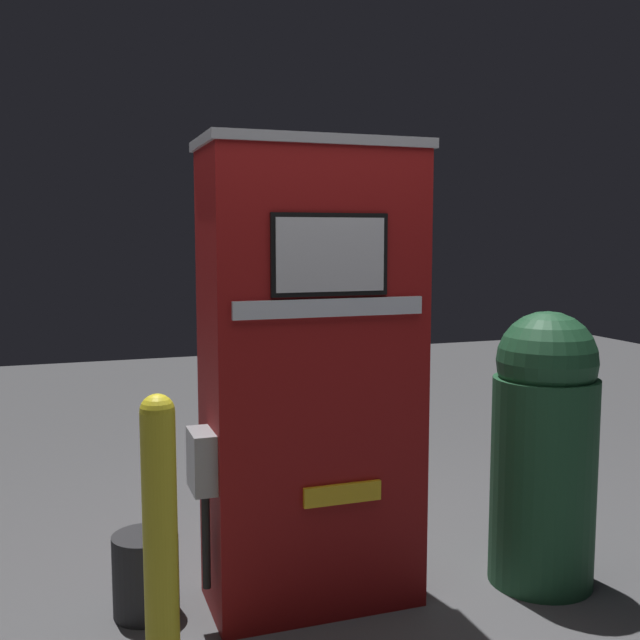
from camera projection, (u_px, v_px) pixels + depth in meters
name	position (u px, v px, depth m)	size (l,w,h in m)	color
ground_plane	(329.00, 623.00, 3.06)	(14.00, 14.00, 0.00)	#4C4C4F
gas_pump	(311.00, 377.00, 3.17)	(0.99, 0.50, 1.97)	maroon
safety_bollard	(161.00, 549.00, 2.44)	(0.11, 0.11, 1.08)	yellow
trash_bin	(544.00, 446.00, 3.37)	(0.47, 0.47, 1.25)	#1E4C2D
squeegee_bucket	(146.00, 574.00, 3.13)	(0.27, 0.27, 0.76)	#262628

